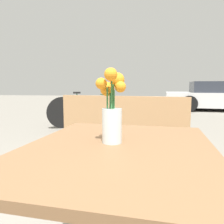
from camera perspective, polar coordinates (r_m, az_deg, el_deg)
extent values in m
cube|color=brown|center=(0.91, 1.76, -9.66)|extent=(0.83, 1.01, 0.03)
cylinder|color=brown|center=(1.49, -7.73, -17.49)|extent=(0.05, 0.05, 0.68)
cylinder|color=brown|center=(1.42, 18.82, -19.15)|extent=(0.05, 0.05, 0.68)
cylinder|color=silver|center=(0.93, 0.00, -3.60)|extent=(0.08, 0.08, 0.15)
cylinder|color=silver|center=(0.94, 0.00, -5.38)|extent=(0.07, 0.07, 0.08)
cylinder|color=#337038|center=(0.93, 0.52, -0.95)|extent=(0.01, 0.01, 0.21)
sphere|color=orange|center=(0.92, 2.11, 6.59)|extent=(0.05, 0.05, 0.05)
cylinder|color=#337038|center=(0.93, 0.31, -0.15)|extent=(0.01, 0.01, 0.24)
sphere|color=orange|center=(0.94, 1.35, 8.38)|extent=(0.06, 0.06, 0.06)
cylinder|color=#337038|center=(0.94, -0.46, -1.28)|extent=(0.01, 0.01, 0.20)
sphere|color=orange|center=(0.95, -1.23, 6.02)|extent=(0.06, 0.06, 0.06)
cylinder|color=#337038|center=(0.92, -1.22, -0.59)|extent=(0.01, 0.01, 0.23)
sphere|color=orange|center=(0.91, -2.81, 7.43)|extent=(0.05, 0.05, 0.05)
cylinder|color=#337038|center=(0.91, -0.10, 0.42)|extent=(0.01, 0.01, 0.26)
sphere|color=orange|center=(0.88, -0.29, 9.80)|extent=(0.05, 0.05, 0.05)
cube|color=tan|center=(2.52, 3.46, -4.97)|extent=(1.45, 0.62, 0.02)
cube|color=tan|center=(2.34, 2.40, -0.69)|extent=(1.39, 0.31, 0.40)
cube|color=tan|center=(2.82, -9.33, -8.49)|extent=(0.12, 0.33, 0.43)
cube|color=tan|center=(2.49, 18.04, -10.85)|extent=(0.12, 0.33, 0.43)
cylinder|color=black|center=(5.06, -12.75, -0.14)|extent=(0.64, 0.38, 0.71)
cylinder|color=black|center=(5.29, -1.59, 0.32)|extent=(0.64, 0.38, 0.71)
cube|color=#2D6633|center=(5.13, -7.08, 2.67)|extent=(0.83, 0.48, 0.03)
cylinder|color=#2D6633|center=(5.09, -9.15, 3.80)|extent=(0.02, 0.02, 0.21)
cube|color=black|center=(5.08, -9.17, 5.01)|extent=(0.17, 0.13, 0.04)
cube|color=#2D6633|center=(5.25, -2.14, 4.56)|extent=(0.25, 0.40, 0.02)
cube|color=silver|center=(9.62, 27.02, 2.90)|extent=(4.47, 2.02, 0.56)
cube|color=#2D333D|center=(9.60, 27.18, 5.84)|extent=(2.51, 1.74, 0.42)
cylinder|color=black|center=(10.19, 18.49, 2.78)|extent=(0.61, 0.22, 0.60)
cylinder|color=black|center=(8.59, 19.51, 2.05)|extent=(0.61, 0.22, 0.60)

